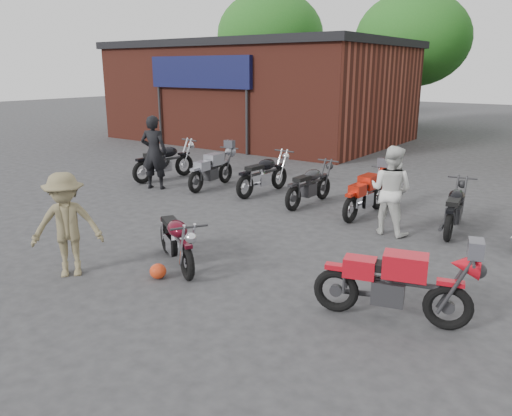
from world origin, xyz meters
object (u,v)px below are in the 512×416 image
Objects in this scene: row_bike_3 at (310,183)px; person_dark at (154,153)px; sportbike at (395,281)px; person_light at (391,190)px; person_tan at (67,225)px; row_bike_1 at (212,168)px; row_bike_5 at (455,206)px; row_bike_2 at (264,172)px; row_bike_4 at (366,192)px; vintage_motorcycle at (176,237)px; row_bike_0 at (165,159)px; helmet at (158,271)px.

person_dark is at bearing 105.49° from row_bike_3.
sportbike is 5.72m from row_bike_3.
person_light is 5.89m from person_tan.
sportbike reaches higher than row_bike_1.
person_dark is 7.62m from row_bike_5.
person_dark reaches higher than row_bike_2.
person_light reaches higher than row_bike_4.
row_bike_3 reaches higher than vintage_motorcycle.
row_bike_0 reaches higher than row_bike_5.
sportbike reaches higher than row_bike_5.
person_dark is 5.76m from row_bike_4.
person_tan is 7.04m from row_bike_0.
row_bike_2 is 2.99m from row_bike_4.
person_tan is at bearing -177.23° from sportbike.
person_dark reaches higher than row_bike_5.
person_dark is 1.22m from row_bike_0.
vintage_motorcycle is 5.63m from row_bike_1.
helmet is 0.14× the size of row_bike_4.
person_light reaches higher than row_bike_1.
row_bike_1 is 1.04× the size of row_bike_5.
row_bike_3 is at bearing 80.93° from row_bike_5.
row_bike_0 is (-7.17, 0.92, -0.27)m from person_light.
row_bike_0 is 1.13× the size of row_bike_5.
row_bike_3 is at bearing 89.00° from row_bike_4.
person_light is 2.55m from row_bike_3.
person_dark is 5.87m from person_tan.
person_light reaches higher than sportbike.
helmet is 0.14× the size of row_bike_1.
person_dark reaches higher than helmet.
vintage_motorcycle is 1.02× the size of person_light.
person_light is (2.15, 3.68, 0.36)m from vintage_motorcycle.
person_tan is 0.84× the size of row_bike_2.
row_bike_4 is at bearing 165.97° from person_dark.
person_light reaches higher than person_tan.
row_bike_5 is (-0.40, 4.25, -0.03)m from sportbike.
vintage_motorcycle is at bearing -125.51° from row_bike_0.
person_dark is at bearing 118.44° from row_bike_2.
vintage_motorcycle is 0.90× the size of person_dark.
row_bike_3 is (-3.74, 4.33, -0.02)m from sportbike.
row_bike_1 is (-5.38, 0.93, -0.32)m from person_light.
person_tan reaches higher than sportbike.
row_bike_1 reaches higher than row_bike_3.
row_bike_1 is (-3.23, 4.61, 0.04)m from vintage_motorcycle.
person_light is 1.29m from row_bike_4.
sportbike is at bearing 116.52° from person_light.
sportbike is 9.59m from row_bike_0.
sportbike is 0.98× the size of row_bike_2.
row_bike_2 is 1.53m from row_bike_3.
row_bike_2 is at bearing 78.41° from row_bike_5.
vintage_motorcycle is 6.81m from row_bike_0.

